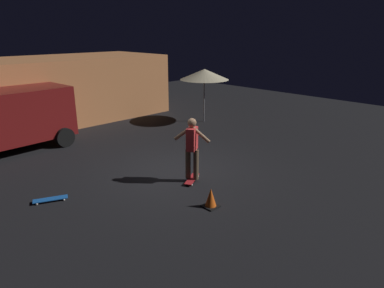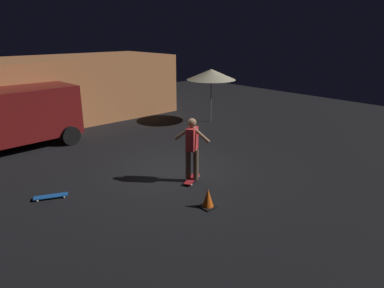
{
  "view_description": "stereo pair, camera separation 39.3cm",
  "coord_description": "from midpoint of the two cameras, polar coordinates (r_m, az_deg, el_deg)",
  "views": [
    {
      "loc": [
        -6.2,
        -7.02,
        3.88
      ],
      "look_at": [
        -0.14,
        -0.84,
        1.05
      ],
      "focal_mm": 32.71,
      "sensor_mm": 36.0,
      "label": 1
    },
    {
      "loc": [
        -5.92,
        -7.29,
        3.88
      ],
      "look_at": [
        -0.14,
        -0.84,
        1.05
      ],
      "focal_mm": 32.71,
      "sensor_mm": 36.0,
      "label": 2
    }
  ],
  "objects": [
    {
      "name": "skateboard_ridden",
      "position": [
        9.46,
        -1.2,
        -5.75
      ],
      "size": [
        0.78,
        0.55,
        0.07
      ],
      "color": "#AD1E23",
      "rests_on": "ground_plane"
    },
    {
      "name": "traffic_cone",
      "position": [
        8.08,
        1.67,
        -8.88
      ],
      "size": [
        0.34,
        0.34,
        0.46
      ],
      "color": "black",
      "rests_on": "ground_plane"
    },
    {
      "name": "skater",
      "position": [
        9.11,
        -1.24,
        -0.09
      ],
      "size": [
        0.55,
        0.91,
        1.67
      ],
      "color": "brown",
      "rests_on": "skateboard_ridden"
    },
    {
      "name": "patio_umbrella",
      "position": [
        15.24,
        1.28,
        11.28
      ],
      "size": [
        2.1,
        2.1,
        2.3
      ],
      "color": "slate",
      "rests_on": "ground_plane"
    },
    {
      "name": "low_building",
      "position": [
        16.4,
        -25.78,
        7.54
      ],
      "size": [
        11.88,
        4.19,
        2.75
      ],
      "color": "#C67A47",
      "rests_on": "ground_plane"
    },
    {
      "name": "skateboard_spare",
      "position": [
        9.11,
        -23.24,
        -8.29
      ],
      "size": [
        0.8,
        0.49,
        0.07
      ],
      "color": "#1959B2",
      "rests_on": "ground_plane"
    },
    {
      "name": "ground_plane",
      "position": [
        10.14,
        -3.9,
        -4.42
      ],
      "size": [
        28.0,
        28.0,
        0.0
      ],
      "primitive_type": "plane",
      "color": "black"
    }
  ]
}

